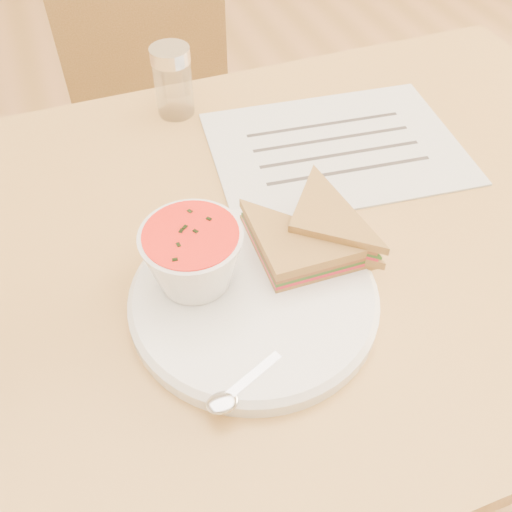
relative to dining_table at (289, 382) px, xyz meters
name	(u,v)px	position (x,y,z in m)	size (l,w,h in m)	color
floor	(282,470)	(0.00, 0.00, -0.38)	(5.00, 6.00, 0.01)	olive
dining_table	(289,382)	(0.00, 0.00, 0.00)	(1.00, 0.70, 0.75)	#A36D32
chair_far	(155,145)	(-0.07, 0.64, 0.05)	(0.38, 0.38, 0.86)	brown
plate	(254,299)	(-0.10, -0.09, 0.38)	(0.26, 0.26, 0.02)	white
soup_bowl	(194,259)	(-0.15, -0.06, 0.43)	(0.10, 0.10, 0.07)	white
sandwich_half_a	(276,286)	(-0.08, -0.11, 0.41)	(0.12, 0.12, 0.04)	#A7723B
sandwich_half_b	(288,237)	(-0.04, -0.06, 0.42)	(0.11, 0.11, 0.03)	#A7723B
spoon	(258,372)	(-0.13, -0.18, 0.40)	(0.15, 0.03, 0.01)	silver
paper_menu	(336,147)	(0.10, 0.12, 0.38)	(0.33, 0.24, 0.00)	silver
condiment_shaker	(173,81)	(-0.08, 0.28, 0.42)	(0.05, 0.05, 0.10)	silver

